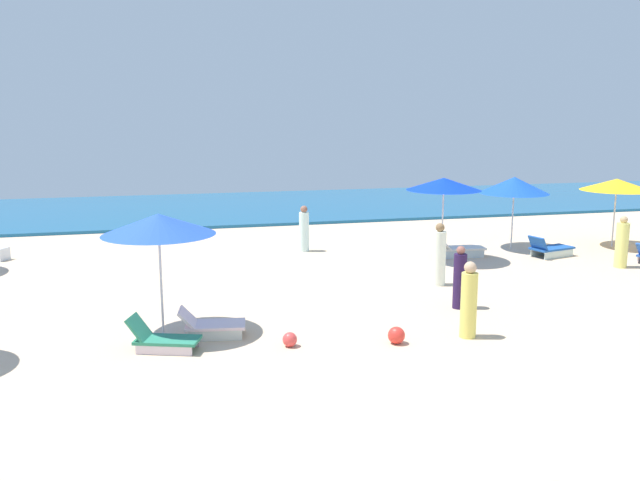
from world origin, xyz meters
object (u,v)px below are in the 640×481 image
lounge_chair_6_1 (211,325)px  beachgoer_3 (304,230)px  umbrella_3 (514,185)px  umbrella_1 (617,185)px  beachgoer_0 (439,256)px  beach_ball_0 (290,339)px  beach_ball_1 (396,335)px  umbrella_5 (444,184)px  lounge_chair_3_0 (550,248)px  cooler_box_2 (1,254)px  lounge_chair_6_0 (162,339)px  umbrella_6 (158,224)px  beachgoer_7 (460,279)px  beachgoer_2 (622,244)px  lounge_chair_5_0 (458,248)px  beachgoer_1 (469,302)px

lounge_chair_6_1 → beachgoer_3: size_ratio=0.94×
umbrella_3 → umbrella_1: bearing=-9.1°
beachgoer_0 → beachgoer_3: 5.74m
beach_ball_0 → beach_ball_1: size_ratio=0.84×
umbrella_5 → beachgoer_0: bearing=-115.6°
umbrella_1 → beachgoer_0: 8.62m
umbrella_1 → lounge_chair_6_1: 15.43m
lounge_chair_3_0 → cooler_box_2: bearing=62.8°
beachgoer_3 → lounge_chair_6_0: bearing=3.6°
beachgoer_0 → beach_ball_0: bearing=-76.1°
umbrella_6 → cooler_box_2: size_ratio=5.61×
lounge_chair_6_0 → lounge_chair_6_1: 1.15m
beachgoer_7 → beach_ball_1: bearing=110.4°
lounge_chair_3_0 → cooler_box_2: size_ratio=3.53×
lounge_chair_6_0 → beachgoer_2: bearing=-54.1°
umbrella_1 → cooler_box_2: size_ratio=5.29×
umbrella_5 → beachgoer_2: size_ratio=1.67×
lounge_chair_3_0 → beachgoer_0: size_ratio=0.95×
beachgoer_2 → cooler_box_2: size_ratio=3.43×
umbrella_3 → beachgoer_7: 7.79m
lounge_chair_6_0 → lounge_chair_6_1: (0.98, 0.59, 0.01)m
umbrella_6 → beach_ball_1: umbrella_6 is taller
lounge_chair_6_0 → cooler_box_2: bearing=45.5°
lounge_chair_3_0 → beachgoer_3: (-7.32, 2.76, 0.44)m
umbrella_5 → beachgoer_7: (-1.70, -4.79, -1.68)m
lounge_chair_5_0 → beachgoer_1: bearing=160.8°
lounge_chair_3_0 → lounge_chair_6_0: bearing=100.7°
beachgoer_1 → beachgoer_2: (7.20, 4.66, -0.04)m
umbrella_5 → beachgoer_2: bearing=-23.6°
beachgoer_2 → beach_ball_0: bearing=150.5°
beach_ball_1 → beach_ball_0: bearing=170.6°
cooler_box_2 → lounge_chair_5_0: bearing=-70.4°
umbrella_1 → beachgoer_3: bearing=169.9°
lounge_chair_5_0 → beachgoer_0: 3.79m
beachgoer_0 → beachgoer_3: bearing=-178.6°
umbrella_5 → beachgoer_3: size_ratio=1.70×
umbrella_5 → lounge_chair_6_0: (-8.49, -6.02, -2.14)m
lounge_chair_3_0 → beachgoer_2: bearing=-161.7°
umbrella_5 → beach_ball_1: umbrella_5 is taller
lounge_chair_3_0 → beachgoer_7: bearing=115.8°
umbrella_5 → beachgoer_2: (4.76, -2.08, -1.67)m
beachgoer_3 → beach_ball_0: bearing=18.2°
lounge_chair_6_1 → cooler_box_2: 10.47m
umbrella_5 → lounge_chair_6_0: 10.62m
cooler_box_2 → beach_ball_1: bearing=-106.5°
umbrella_5 → beachgoer_7: size_ratio=1.73×
umbrella_5 → beachgoer_1: (-2.44, -6.73, -1.63)m
lounge_chair_6_1 → cooler_box_2: lounge_chair_6_1 is taller
umbrella_6 → lounge_chair_6_1: bearing=-26.4°
umbrella_6 → lounge_chair_3_0: bearing=21.4°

